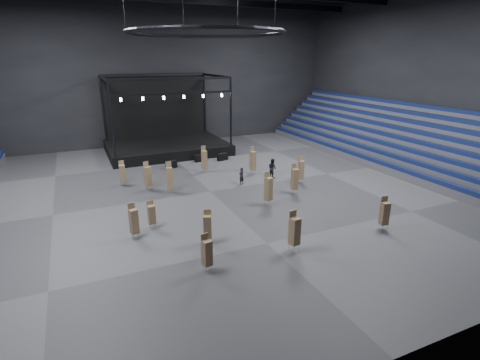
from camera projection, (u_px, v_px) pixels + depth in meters
name	position (u px, v px, depth m)	size (l,w,h in m)	color
floor	(210.00, 191.00, 32.80)	(50.00, 50.00, 0.00)	#434345
wall_back	(153.00, 75.00, 48.14)	(50.00, 0.20, 18.00)	black
wall_front	(431.00, 132.00, 11.80)	(50.00, 0.20, 18.00)	black
wall_right	(430.00, 79.00, 39.72)	(0.20, 42.00, 18.00)	black
bleachers_right	(406.00, 147.00, 41.20)	(7.20, 40.00, 6.40)	#4E4E51
stage	(165.00, 140.00, 46.40)	(14.00, 10.00, 9.20)	black
truss_ring	(206.00, 33.00, 28.71)	(12.30, 12.30, 5.15)	black
flight_case_left	(171.00, 164.00, 39.59)	(1.15, 0.57, 0.76)	black
flight_case_mid	(200.00, 158.00, 42.07)	(1.16, 0.58, 0.77)	black
flight_case_right	(222.00, 157.00, 42.59)	(1.19, 0.59, 0.79)	black
chair_stack_0	(122.00, 173.00, 33.90)	(0.52, 0.52, 2.33)	silver
chair_stack_1	(134.00, 221.00, 23.96)	(0.59, 0.59, 2.43)	silver
chair_stack_2	(151.00, 214.00, 25.41)	(0.50, 0.50, 2.02)	silver
chair_stack_3	(204.00, 159.00, 37.83)	(0.49, 0.49, 2.72)	silver
chair_stack_4	(295.00, 179.00, 31.89)	(0.51, 0.51, 2.66)	silver
chair_stack_5	(268.00, 188.00, 29.44)	(0.64, 0.64, 2.73)	silver
chair_stack_6	(170.00, 178.00, 31.99)	(0.53, 0.53, 2.78)	silver
chair_stack_7	(148.00, 176.00, 32.68)	(0.68, 0.68, 2.59)	silver
chair_stack_8	(384.00, 213.00, 25.22)	(0.59, 0.59, 2.38)	silver
chair_stack_9	(253.00, 160.00, 37.28)	(0.59, 0.59, 2.78)	silver
chair_stack_10	(207.00, 252.00, 20.30)	(0.56, 0.56, 2.22)	silver
chair_stack_11	(208.00, 226.00, 23.41)	(0.64, 0.64, 2.23)	silver
chair_stack_12	(301.00, 170.00, 34.66)	(0.50, 0.50, 2.55)	silver
chair_stack_13	(295.00, 230.00, 22.41)	(0.63, 0.63, 2.59)	silver
man_center	(241.00, 176.00, 34.44)	(0.58, 0.38, 1.59)	black
crew_member	(272.00, 168.00, 36.38)	(0.91, 0.71, 1.86)	black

